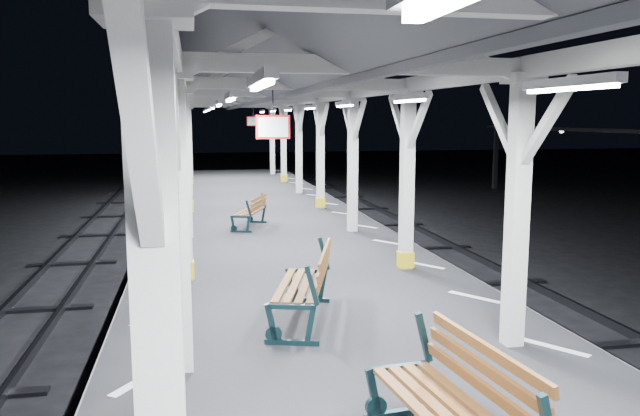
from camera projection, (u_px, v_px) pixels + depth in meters
name	position (u px, v px, depth m)	size (l,w,h in m)	color
ground	(322.00, 370.00, 9.47)	(120.00, 120.00, 0.00)	black
platform	(322.00, 339.00, 9.39)	(6.00, 50.00, 1.00)	black
hazard_stripes_left	(153.00, 317.00, 8.84)	(1.00, 48.00, 0.01)	silver
hazard_stripes_right	(474.00, 297.00, 9.80)	(1.00, 48.00, 0.01)	silver
track_right	(614.00, 342.00, 10.43)	(2.20, 60.00, 0.16)	#2D2D33
canopy	(323.00, 64.00, 8.79)	(5.40, 49.00, 4.65)	silver
bench_near	(459.00, 402.00, 4.99)	(0.89, 1.94, 1.02)	black
bench_mid	(308.00, 283.00, 8.56)	(1.20, 2.02, 1.03)	black
bench_far	(252.00, 211.00, 15.94)	(1.05, 1.60, 0.82)	black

